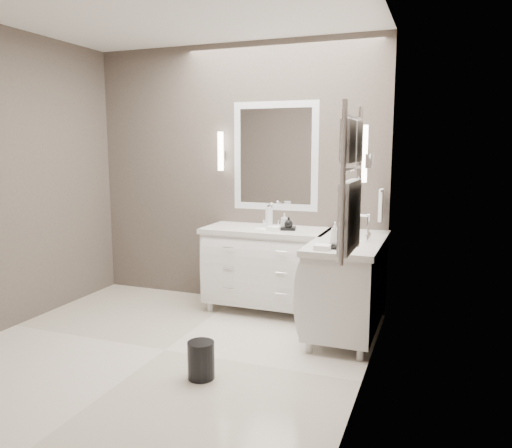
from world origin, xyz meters
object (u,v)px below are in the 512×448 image
at_px(waste_bin, 201,360).
at_px(vanity_right, 348,280).
at_px(vanity_back, 266,264).
at_px(towel_ladder, 351,191).

bearing_deg(waste_bin, vanity_right, 56.67).
xyz_separation_m(vanity_back, vanity_right, (0.88, -0.33, 0.00)).
xyz_separation_m(vanity_right, waste_bin, (-0.82, -1.24, -0.35)).
bearing_deg(vanity_right, vanity_back, 159.62).
xyz_separation_m(vanity_back, towel_ladder, (1.10, -1.63, 0.91)).
bearing_deg(waste_bin, towel_ladder, -3.02).
height_order(vanity_back, towel_ladder, towel_ladder).
relative_size(vanity_back, vanity_right, 1.00).
height_order(vanity_right, waste_bin, vanity_right).
bearing_deg(towel_ladder, waste_bin, 176.98).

